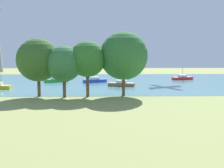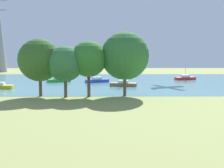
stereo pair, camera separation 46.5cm
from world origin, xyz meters
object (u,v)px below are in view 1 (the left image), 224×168
(tree_mid_shore, at_px, (38,60))
(tree_east_far, at_px, (87,59))
(sailboat_brown, at_px, (121,84))
(sailboat_blue, at_px, (95,80))
(tree_east_near, at_px, (64,64))
(tree_west_far, at_px, (124,56))
(sailboat_green, at_px, (56,80))
(sailboat_red, at_px, (182,78))

(tree_mid_shore, height_order, tree_east_far, tree_mid_shore)
(tree_mid_shore, bearing_deg, sailboat_brown, 43.67)
(sailboat_blue, height_order, sailboat_brown, sailboat_blue)
(tree_mid_shore, relative_size, tree_east_near, 1.14)
(tree_east_near, xyz_separation_m, tree_west_far, (8.17, 1.33, 1.05))
(sailboat_green, relative_size, tree_mid_shore, 0.84)
(tree_east_near, relative_size, tree_east_far, 0.91)
(sailboat_red, height_order, sailboat_green, sailboat_red)
(sailboat_brown, bearing_deg, sailboat_red, 39.29)
(tree_mid_shore, relative_size, tree_east_far, 1.04)
(tree_east_far, distance_m, tree_west_far, 5.12)
(sailboat_blue, distance_m, tree_east_far, 19.27)
(sailboat_red, relative_size, tree_east_near, 1.01)
(sailboat_blue, height_order, tree_west_far, tree_west_far)
(tree_west_far, bearing_deg, tree_east_far, -170.19)
(tree_west_far, bearing_deg, tree_mid_shore, -177.23)
(sailboat_red, xyz_separation_m, sailboat_green, (-27.84, -4.52, -0.00))
(sailboat_brown, distance_m, tree_east_near, 15.58)
(sailboat_red, distance_m, tree_east_far, 31.49)
(sailboat_green, bearing_deg, sailboat_brown, -29.35)
(sailboat_red, bearing_deg, tree_west_far, -123.07)
(sailboat_red, bearing_deg, tree_mid_shore, -138.65)
(tree_east_near, bearing_deg, tree_mid_shore, 168.15)
(sailboat_brown, height_order, sailboat_red, sailboat_red)
(sailboat_green, xyz_separation_m, tree_mid_shore, (1.07, -19.05, 4.59))
(sailboat_brown, xyz_separation_m, tree_east_near, (-8.53, -12.37, 4.12))
(sailboat_red, distance_m, tree_east_near, 33.83)
(sailboat_green, xyz_separation_m, tree_east_far, (7.84, -19.35, 4.72))
(sailboat_red, relative_size, tree_east_far, 0.93)
(sailboat_red, xyz_separation_m, tree_east_far, (-20.00, -23.86, 4.72))
(sailboat_blue, xyz_separation_m, tree_west_far, (4.78, -17.81, 5.15))
(sailboat_red, xyz_separation_m, tree_east_near, (-23.15, -24.33, 4.10))
(tree_east_near, bearing_deg, sailboat_blue, 79.96)
(sailboat_brown, xyz_separation_m, tree_east_far, (-5.39, -11.91, 4.74))
(sailboat_brown, height_order, tree_east_far, tree_east_far)
(sailboat_blue, xyz_separation_m, sailboat_red, (19.76, 5.18, 0.00))
(sailboat_brown, bearing_deg, tree_east_near, -124.60)
(sailboat_green, distance_m, tree_east_near, 20.77)
(sailboat_green, distance_m, tree_mid_shore, 19.62)
(sailboat_brown, distance_m, tree_mid_shore, 17.43)
(sailboat_blue, height_order, sailboat_green, sailboat_blue)
(sailboat_brown, height_order, sailboat_green, sailboat_green)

